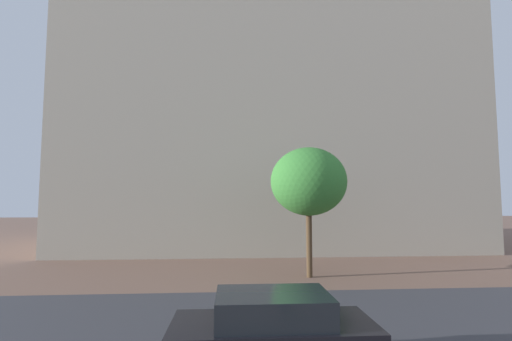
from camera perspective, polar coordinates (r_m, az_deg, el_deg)
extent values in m
plane|color=brown|center=(11.78, -2.15, -21.74)|extent=(120.00, 120.00, 0.00)
cube|color=#38383D|center=(9.94, -1.78, -25.02)|extent=(120.00, 8.66, 0.00)
cube|color=#B2A893|center=(28.75, 2.01, 7.40)|extent=(27.97, 13.43, 18.92)
cube|color=#B2A893|center=(31.71, 1.45, 23.01)|extent=(5.08, 5.08, 36.36)
cylinder|color=#B2A893|center=(25.94, -26.15, 13.70)|extent=(2.80, 2.80, 22.84)
cylinder|color=#B2A893|center=(28.46, 29.65, 11.29)|extent=(2.80, 2.80, 21.96)
cube|color=black|center=(7.77, 2.71, -21.03)|extent=(2.31, 1.58, 0.56)
cylinder|color=black|center=(9.15, 11.39, -24.64)|extent=(0.64, 0.22, 0.64)
cylinder|color=black|center=(8.90, -7.69, -25.29)|extent=(0.64, 0.22, 0.64)
cylinder|color=#4C3823|center=(16.44, 8.54, -11.63)|extent=(0.26, 0.26, 2.90)
ellipsoid|color=#387F33|center=(16.33, 8.42, -1.74)|extent=(3.45, 3.45, 3.10)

